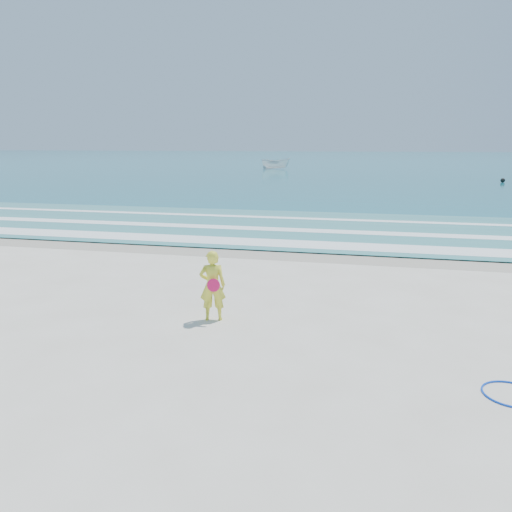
# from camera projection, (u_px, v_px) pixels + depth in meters

# --- Properties ---
(ground) EXTENTS (400.00, 400.00, 0.00)m
(ground) POSITION_uv_depth(u_px,v_px,m) (208.00, 368.00, 8.21)
(ground) COLOR silver
(ground) RESTS_ON ground
(wet_sand) EXTENTS (400.00, 2.40, 0.00)m
(wet_sand) POSITION_uv_depth(u_px,v_px,m) (292.00, 253.00, 16.76)
(wet_sand) COLOR #B2A893
(wet_sand) RESTS_ON ground
(ocean) EXTENTS (400.00, 190.00, 0.04)m
(ocean) POSITION_uv_depth(u_px,v_px,m) (361.00, 159.00, 107.96)
(ocean) COLOR #19727F
(ocean) RESTS_ON ground
(shallow) EXTENTS (400.00, 10.00, 0.01)m
(shallow) POSITION_uv_depth(u_px,v_px,m) (310.00, 227.00, 21.50)
(shallow) COLOR #59B7AD
(shallow) RESTS_ON ocean
(foam_near) EXTENTS (400.00, 1.40, 0.01)m
(foam_near) POSITION_uv_depth(u_px,v_px,m) (298.00, 244.00, 17.98)
(foam_near) COLOR white
(foam_near) RESTS_ON shallow
(foam_mid) EXTENTS (400.00, 0.90, 0.01)m
(foam_mid) POSITION_uv_depth(u_px,v_px,m) (308.00, 230.00, 20.74)
(foam_mid) COLOR white
(foam_mid) RESTS_ON shallow
(foam_far) EXTENTS (400.00, 0.60, 0.01)m
(foam_far) POSITION_uv_depth(u_px,v_px,m) (317.00, 219.00, 23.87)
(foam_far) COLOR white
(foam_far) RESTS_ON shallow
(hoop) EXTENTS (0.85, 0.85, 0.03)m
(hoop) POSITION_uv_depth(u_px,v_px,m) (512.00, 394.00, 7.33)
(hoop) COLOR blue
(hoop) RESTS_ON ground
(boat) EXTENTS (4.12, 2.40, 1.50)m
(boat) POSITION_uv_depth(u_px,v_px,m) (276.00, 164.00, 68.19)
(boat) COLOR white
(boat) RESTS_ON ocean
(buoy) EXTENTS (0.41, 0.41, 0.41)m
(buoy) POSITION_uv_depth(u_px,v_px,m) (503.00, 180.00, 45.58)
(buoy) COLOR black
(buoy) RESTS_ON ocean
(woman) EXTENTS (0.62, 0.49, 1.48)m
(woman) POSITION_uv_depth(u_px,v_px,m) (213.00, 286.00, 10.29)
(woman) COLOR yellow
(woman) RESTS_ON ground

